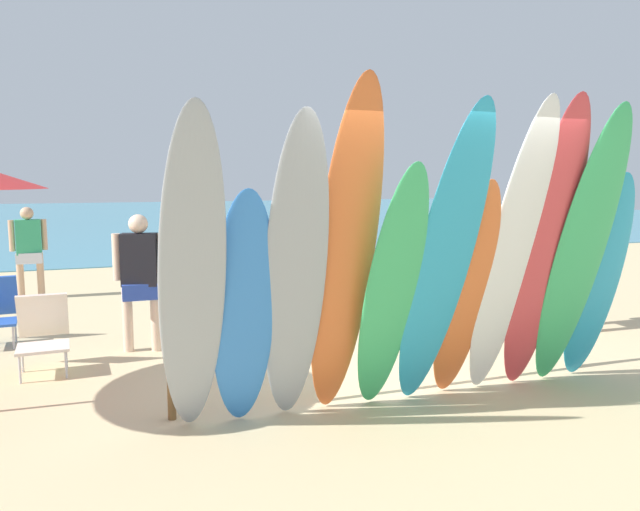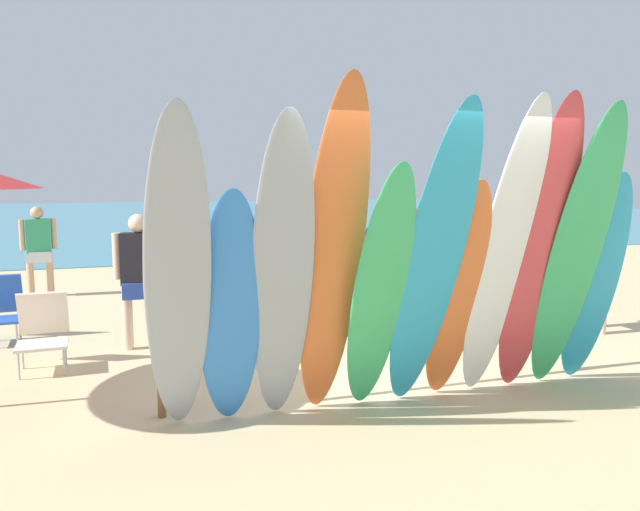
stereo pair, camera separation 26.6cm
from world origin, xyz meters
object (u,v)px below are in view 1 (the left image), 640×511
Objects in this scene: surfboard_grey_0 at (192,281)px; surfboard_teal_5 at (444,263)px; surfboard_rack at (398,328)px; beachgoer_strolling at (185,225)px; surfboard_orange_3 at (346,255)px; surfboard_grey_2 at (295,276)px; surfboard_green_4 at (391,293)px; beach_chair_blue at (43,331)px; surfboard_teal_10 at (598,279)px; distant_boat at (312,231)px; beachgoer_by_water at (29,246)px; beachgoer_photographing at (590,258)px; surfboard_green_9 at (580,253)px; surfboard_orange_6 at (466,292)px; beachgoer_near_rack at (140,273)px; surfboard_red_8 at (544,250)px; surfboard_blue_1 at (244,312)px; surfboard_white_7 at (512,253)px; beachgoer_midbeach at (405,246)px.

surfboard_grey_0 is 0.96× the size of surfboard_teal_5.
beachgoer_strolling is (-0.88, 8.48, 0.39)m from surfboard_rack.
surfboard_grey_0 is 0.92× the size of surfboard_orange_3.
surfboard_grey_2 reaches higher than surfboard_green_4.
beach_chair_blue is at bearing 135.29° from surfboard_grey_2.
surfboard_green_4 is at bearing -173.60° from surfboard_teal_10.
beach_chair_blue is 0.18× the size of distant_boat.
surfboard_orange_3 is at bearing 171.78° from surfboard_green_4.
surfboard_grey_0 is at bearing -83.50° from beachgoer_by_water.
beachgoer_photographing is (1.56, 1.73, -0.08)m from surfboard_teal_10.
surfboard_green_9 is at bearing -154.62° from surfboard_teal_10.
surfboard_orange_6 reaches higher than beachgoer_photographing.
beachgoer_photographing reaches higher than beachgoer_by_water.
surfboard_green_9 is at bearing -0.17° from surfboard_green_4.
surfboard_grey_2 is at bearing 124.47° from beachgoer_near_rack.
surfboard_green_4 is at bearing -176.45° from surfboard_red_8.
surfboard_grey_2 is 1.25× the size of surfboard_orange_6.
beachgoer_strolling is at bearing 90.13° from surfboard_teal_5.
surfboard_teal_5 is 1.30× the size of surfboard_teal_10.
surfboard_green_4 is 2.82× the size of beach_chair_blue.
surfboard_blue_1 is 16.84m from distant_boat.
surfboard_teal_10 reaches higher than beachgoer_photographing.
surfboard_red_8 is 1.02× the size of surfboard_green_9.
surfboard_blue_1 is 0.88× the size of surfboard_green_4.
surfboard_teal_5 is 3.44× the size of beach_chair_blue.
surfboard_orange_6 is at bearing -175.89° from surfboard_teal_10.
surfboard_rack is 2.62× the size of beachgoer_photographing.
beach_chair_blue is at bearing 147.95° from surfboard_orange_6.
distant_boat is at bearing 71.62° from surfboard_white_7.
surfboard_grey_2 is at bearing -177.93° from surfboard_red_8.
surfboard_blue_1 is 0.95× the size of surfboard_orange_6.
surfboard_blue_1 is 0.45× the size of distant_boat.
surfboard_green_4 is 1.31× the size of beachgoer_strolling.
beachgoer_strolling is at bearing 84.34° from surfboard_grey_0.
beachgoer_near_rack is at bearing 163.43° from beachgoer_strolling.
surfboard_white_7 is 1.76× the size of beachgoer_midbeach.
surfboard_green_4 is 9.10m from beachgoer_strolling.
surfboard_teal_10 is (3.92, 0.14, -0.23)m from surfboard_grey_0.
surfboard_teal_5 is at bearing -8.53° from surfboard_green_4.
surfboard_green_4 is at bearing 178.50° from beachgoer_strolling.
surfboard_blue_1 is 1.26× the size of beachgoer_midbeach.
surfboard_blue_1 is 0.70× the size of surfboard_orange_3.
surfboard_green_9 is 1.74× the size of beachgoer_midbeach.
surfboard_blue_1 is 1.21m from surfboard_green_4.
beachgoer_by_water is (-4.58, 6.72, -0.46)m from surfboard_white_7.
surfboard_grey_2 is 0.94× the size of surfboard_teal_5.
surfboard_grey_0 is at bearing -163.53° from surfboard_rack.
surfboard_orange_3 is at bearing -4.30° from surfboard_blue_1.
beachgoer_near_rack is (-0.62, 2.66, -0.05)m from surfboard_blue_1.
surfboard_grey_2 is at bearing -175.40° from surfboard_teal_10.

